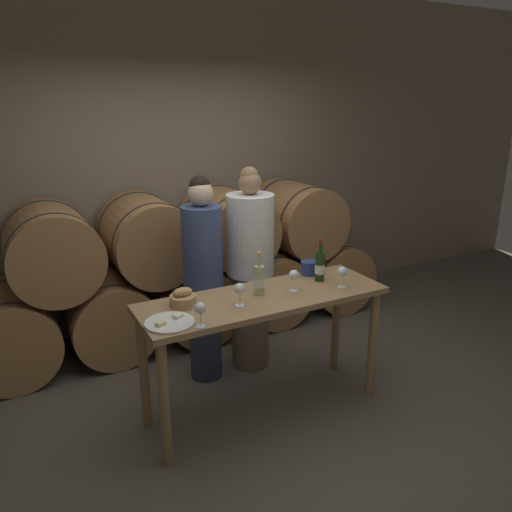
{
  "coord_description": "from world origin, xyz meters",
  "views": [
    {
      "loc": [
        -1.52,
        -2.72,
        2.18
      ],
      "look_at": [
        0.0,
        0.11,
        1.14
      ],
      "focal_mm": 35.0,
      "sensor_mm": 36.0,
      "label": 1
    }
  ],
  "objects_px": {
    "wine_glass_far_left": "(200,309)",
    "wine_glass_center": "(294,276)",
    "bread_basket": "(183,299)",
    "wine_bottle_red": "(320,266)",
    "cheese_plate": "(170,322)",
    "person_left": "(203,279)",
    "wine_glass_left": "(240,289)",
    "person_right": "(250,271)",
    "blue_crock": "(309,267)",
    "tasting_table": "(264,315)",
    "wine_bottle_white": "(259,280)",
    "wine_glass_right": "(342,272)"
  },
  "relations": [
    {
      "from": "person_left",
      "to": "wine_bottle_white",
      "type": "xyz_separation_m",
      "value": [
        0.17,
        -0.59,
        0.16
      ]
    },
    {
      "from": "person_left",
      "to": "bread_basket",
      "type": "distance_m",
      "value": 0.64
    },
    {
      "from": "wine_bottle_white",
      "to": "wine_glass_right",
      "type": "height_order",
      "value": "wine_bottle_white"
    },
    {
      "from": "wine_glass_left",
      "to": "wine_glass_far_left",
      "type": "bearing_deg",
      "value": -153.61
    },
    {
      "from": "wine_bottle_red",
      "to": "cheese_plate",
      "type": "height_order",
      "value": "wine_bottle_red"
    },
    {
      "from": "person_left",
      "to": "wine_bottle_white",
      "type": "distance_m",
      "value": 0.63
    },
    {
      "from": "wine_glass_center",
      "to": "wine_glass_far_left",
      "type": "bearing_deg",
      "value": -164.09
    },
    {
      "from": "person_left",
      "to": "wine_glass_left",
      "type": "distance_m",
      "value": 0.72
    },
    {
      "from": "wine_glass_far_left",
      "to": "wine_glass_left",
      "type": "height_order",
      "value": "same"
    },
    {
      "from": "blue_crock",
      "to": "wine_bottle_red",
      "type": "bearing_deg",
      "value": -91.63
    },
    {
      "from": "wine_glass_left",
      "to": "wine_glass_center",
      "type": "xyz_separation_m",
      "value": [
        0.44,
        0.05,
        0.0
      ]
    },
    {
      "from": "tasting_table",
      "to": "wine_glass_left",
      "type": "xyz_separation_m",
      "value": [
        -0.22,
        -0.07,
        0.25
      ]
    },
    {
      "from": "cheese_plate",
      "to": "wine_glass_center",
      "type": "height_order",
      "value": "wine_glass_center"
    },
    {
      "from": "blue_crock",
      "to": "wine_glass_right",
      "type": "bearing_deg",
      "value": -80.47
    },
    {
      "from": "blue_crock",
      "to": "wine_glass_left",
      "type": "xyz_separation_m",
      "value": [
        -0.72,
        -0.28,
        0.05
      ]
    },
    {
      "from": "wine_bottle_red",
      "to": "wine_bottle_white",
      "type": "xyz_separation_m",
      "value": [
        -0.51,
        -0.02,
        -0.01
      ]
    },
    {
      "from": "bread_basket",
      "to": "wine_glass_center",
      "type": "height_order",
      "value": "wine_glass_center"
    },
    {
      "from": "person_right",
      "to": "tasting_table",
      "type": "bearing_deg",
      "value": -109.61
    },
    {
      "from": "wine_glass_far_left",
      "to": "wine_glass_center",
      "type": "bearing_deg",
      "value": 15.91
    },
    {
      "from": "wine_bottle_white",
      "to": "wine_glass_center",
      "type": "xyz_separation_m",
      "value": [
        0.24,
        -0.06,
        0.01
      ]
    },
    {
      "from": "tasting_table",
      "to": "wine_glass_left",
      "type": "distance_m",
      "value": 0.34
    },
    {
      "from": "bread_basket",
      "to": "wine_glass_far_left",
      "type": "distance_m",
      "value": 0.35
    },
    {
      "from": "cheese_plate",
      "to": "wine_glass_far_left",
      "type": "height_order",
      "value": "wine_glass_far_left"
    },
    {
      "from": "person_left",
      "to": "wine_glass_center",
      "type": "bearing_deg",
      "value": -57.87
    },
    {
      "from": "cheese_plate",
      "to": "wine_glass_far_left",
      "type": "bearing_deg",
      "value": -40.44
    },
    {
      "from": "person_right",
      "to": "wine_bottle_white",
      "type": "height_order",
      "value": "person_right"
    },
    {
      "from": "wine_bottle_white",
      "to": "wine_glass_center",
      "type": "height_order",
      "value": "wine_bottle_white"
    },
    {
      "from": "wine_bottle_red",
      "to": "wine_glass_center",
      "type": "height_order",
      "value": "wine_bottle_red"
    },
    {
      "from": "wine_glass_left",
      "to": "wine_glass_right",
      "type": "bearing_deg",
      "value": -3.59
    },
    {
      "from": "blue_crock",
      "to": "wine_glass_center",
      "type": "distance_m",
      "value": 0.36
    },
    {
      "from": "tasting_table",
      "to": "wine_glass_right",
      "type": "distance_m",
      "value": 0.62
    },
    {
      "from": "wine_glass_far_left",
      "to": "wine_glass_left",
      "type": "distance_m",
      "value": 0.38
    },
    {
      "from": "person_left",
      "to": "tasting_table",
      "type": "bearing_deg",
      "value": -73.77
    },
    {
      "from": "person_left",
      "to": "blue_crock",
      "type": "height_order",
      "value": "person_left"
    },
    {
      "from": "tasting_table",
      "to": "cheese_plate",
      "type": "relative_size",
      "value": 5.76
    },
    {
      "from": "bread_basket",
      "to": "cheese_plate",
      "type": "distance_m",
      "value": 0.27
    },
    {
      "from": "bread_basket",
      "to": "wine_glass_far_left",
      "type": "height_order",
      "value": "wine_glass_far_left"
    },
    {
      "from": "bread_basket",
      "to": "cheese_plate",
      "type": "height_order",
      "value": "bread_basket"
    },
    {
      "from": "wine_glass_far_left",
      "to": "wine_glass_right",
      "type": "distance_m",
      "value": 1.12
    },
    {
      "from": "wine_bottle_red",
      "to": "cheese_plate",
      "type": "relative_size",
      "value": 1.06
    },
    {
      "from": "person_right",
      "to": "wine_glass_right",
      "type": "relative_size",
      "value": 10.91
    },
    {
      "from": "bread_basket",
      "to": "wine_glass_left",
      "type": "relative_size",
      "value": 1.11
    },
    {
      "from": "wine_glass_left",
      "to": "tasting_table",
      "type": "bearing_deg",
      "value": 18.44
    },
    {
      "from": "wine_glass_far_left",
      "to": "tasting_table",
      "type": "bearing_deg",
      "value": 23.4
    },
    {
      "from": "wine_glass_far_left",
      "to": "wine_bottle_white",
      "type": "bearing_deg",
      "value": 27.26
    },
    {
      "from": "wine_bottle_white",
      "to": "blue_crock",
      "type": "xyz_separation_m",
      "value": [
        0.52,
        0.17,
        -0.05
      ]
    },
    {
      "from": "bread_basket",
      "to": "wine_bottle_white",
      "type": "bearing_deg",
      "value": -6.93
    },
    {
      "from": "wine_bottle_red",
      "to": "blue_crock",
      "type": "height_order",
      "value": "wine_bottle_red"
    },
    {
      "from": "person_right",
      "to": "wine_glass_center",
      "type": "xyz_separation_m",
      "value": [
        -0.0,
        -0.65,
        0.17
      ]
    },
    {
      "from": "wine_glass_center",
      "to": "wine_glass_right",
      "type": "height_order",
      "value": "same"
    }
  ]
}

